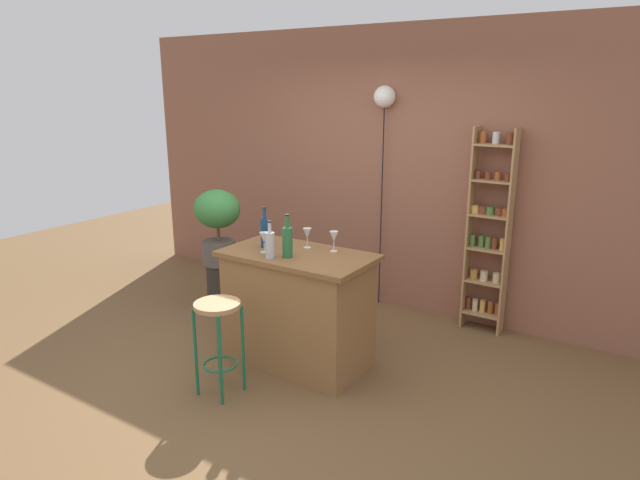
{
  "coord_description": "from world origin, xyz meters",
  "views": [
    {
      "loc": [
        2.46,
        -3.15,
        2.22
      ],
      "look_at": [
        0.05,
        0.55,
        1.0
      ],
      "focal_mm": 31.4,
      "sensor_mm": 36.0,
      "label": 1
    }
  ],
  "objects_px": {
    "bar_stool": "(218,327)",
    "plant_stool": "(221,287)",
    "bottle_soda_blue": "(265,232)",
    "bottle_olive_oil": "(288,241)",
    "wine_glass_right": "(334,237)",
    "pendant_globe_light": "(385,100)",
    "potted_plant": "(218,220)",
    "bottle_wine_red": "(270,244)",
    "wine_glass_center": "(307,234)",
    "wine_glass_left": "(264,238)",
    "spice_shelf": "(489,232)"
  },
  "relations": [
    {
      "from": "pendant_globe_light",
      "to": "bottle_soda_blue",
      "type": "bearing_deg",
      "value": -99.95
    },
    {
      "from": "potted_plant",
      "to": "bottle_wine_red",
      "type": "xyz_separation_m",
      "value": [
        1.23,
        -0.73,
        0.11
      ]
    },
    {
      "from": "pendant_globe_light",
      "to": "bottle_wine_red",
      "type": "bearing_deg",
      "value": -91.56
    },
    {
      "from": "spice_shelf",
      "to": "plant_stool",
      "type": "distance_m",
      "value": 2.68
    },
    {
      "from": "plant_stool",
      "to": "wine_glass_right",
      "type": "bearing_deg",
      "value": -11.11
    },
    {
      "from": "plant_stool",
      "to": "spice_shelf",
      "type": "bearing_deg",
      "value": 22.54
    },
    {
      "from": "wine_glass_left",
      "to": "wine_glass_center",
      "type": "relative_size",
      "value": 1.0
    },
    {
      "from": "bottle_soda_blue",
      "to": "bottle_olive_oil",
      "type": "xyz_separation_m",
      "value": [
        0.32,
        -0.12,
        0.0
      ]
    },
    {
      "from": "bar_stool",
      "to": "plant_stool",
      "type": "relative_size",
      "value": 1.46
    },
    {
      "from": "pendant_globe_light",
      "to": "bar_stool",
      "type": "bearing_deg",
      "value": -94.16
    },
    {
      "from": "spice_shelf",
      "to": "wine_glass_center",
      "type": "height_order",
      "value": "spice_shelf"
    },
    {
      "from": "wine_glass_left",
      "to": "wine_glass_center",
      "type": "height_order",
      "value": "same"
    },
    {
      "from": "plant_stool",
      "to": "bottle_wine_red",
      "type": "bearing_deg",
      "value": -30.71
    },
    {
      "from": "spice_shelf",
      "to": "bottle_wine_red",
      "type": "bearing_deg",
      "value": -124.05
    },
    {
      "from": "bar_stool",
      "to": "wine_glass_right",
      "type": "xyz_separation_m",
      "value": [
        0.43,
        0.91,
        0.53
      ]
    },
    {
      "from": "wine_glass_right",
      "to": "bottle_olive_oil",
      "type": "bearing_deg",
      "value": -122.94
    },
    {
      "from": "wine_glass_right",
      "to": "plant_stool",
      "type": "bearing_deg",
      "value": 168.89
    },
    {
      "from": "plant_stool",
      "to": "wine_glass_center",
      "type": "relative_size",
      "value": 3.0
    },
    {
      "from": "potted_plant",
      "to": "wine_glass_center",
      "type": "distance_m",
      "value": 1.35
    },
    {
      "from": "potted_plant",
      "to": "wine_glass_left",
      "type": "bearing_deg",
      "value": -30.0
    },
    {
      "from": "spice_shelf",
      "to": "wine_glass_right",
      "type": "distance_m",
      "value": 1.55
    },
    {
      "from": "plant_stool",
      "to": "pendant_globe_light",
      "type": "xyz_separation_m",
      "value": [
        1.27,
        1.04,
        1.84
      ]
    },
    {
      "from": "bar_stool",
      "to": "bottle_wine_red",
      "type": "relative_size",
      "value": 2.44
    },
    {
      "from": "potted_plant",
      "to": "wine_glass_right",
      "type": "bearing_deg",
      "value": -11.11
    },
    {
      "from": "bottle_olive_oil",
      "to": "plant_stool",
      "type": "bearing_deg",
      "value": 154.43
    },
    {
      "from": "bottle_wine_red",
      "to": "bottle_olive_oil",
      "type": "bearing_deg",
      "value": 45.12
    },
    {
      "from": "bar_stool",
      "to": "bottle_soda_blue",
      "type": "xyz_separation_m",
      "value": [
        -0.11,
        0.7,
        0.54
      ]
    },
    {
      "from": "potted_plant",
      "to": "bar_stool",
      "type": "bearing_deg",
      "value": -47.46
    },
    {
      "from": "plant_stool",
      "to": "wine_glass_right",
      "type": "distance_m",
      "value": 1.76
    },
    {
      "from": "spice_shelf",
      "to": "bottle_wine_red",
      "type": "xyz_separation_m",
      "value": [
        -1.16,
        -1.72,
        0.11
      ]
    },
    {
      "from": "potted_plant",
      "to": "pendant_globe_light",
      "type": "distance_m",
      "value": 2.0
    },
    {
      "from": "plant_stool",
      "to": "pendant_globe_light",
      "type": "height_order",
      "value": "pendant_globe_light"
    },
    {
      "from": "potted_plant",
      "to": "bottle_wine_red",
      "type": "distance_m",
      "value": 1.43
    },
    {
      "from": "bar_stool",
      "to": "wine_glass_left",
      "type": "bearing_deg",
      "value": 92.02
    },
    {
      "from": "potted_plant",
      "to": "wine_glass_right",
      "type": "xyz_separation_m",
      "value": [
        1.53,
        -0.3,
        0.12
      ]
    },
    {
      "from": "plant_stool",
      "to": "pendant_globe_light",
      "type": "distance_m",
      "value": 2.47
    },
    {
      "from": "bottle_wine_red",
      "to": "wine_glass_center",
      "type": "xyz_separation_m",
      "value": [
        0.07,
        0.4,
        0.01
      ]
    },
    {
      "from": "potted_plant",
      "to": "bottle_wine_red",
      "type": "bearing_deg",
      "value": -30.71
    },
    {
      "from": "spice_shelf",
      "to": "potted_plant",
      "type": "xyz_separation_m",
      "value": [
        -2.39,
        -0.99,
        0.01
      ]
    },
    {
      "from": "bar_stool",
      "to": "wine_glass_center",
      "type": "height_order",
      "value": "wine_glass_center"
    },
    {
      "from": "bar_stool",
      "to": "plant_stool",
      "type": "bearing_deg",
      "value": 132.54
    },
    {
      "from": "bar_stool",
      "to": "plant_stool",
      "type": "xyz_separation_m",
      "value": [
        -1.11,
        1.21,
        -0.29
      ]
    },
    {
      "from": "wine_glass_right",
      "to": "pendant_globe_light",
      "type": "distance_m",
      "value": 1.71
    },
    {
      "from": "spice_shelf",
      "to": "wine_glass_left",
      "type": "xyz_separation_m",
      "value": [
        -1.3,
        -1.62,
        0.12
      ]
    },
    {
      "from": "potted_plant",
      "to": "wine_glass_right",
      "type": "relative_size",
      "value": 4.61
    },
    {
      "from": "bottle_olive_oil",
      "to": "bottle_wine_red",
      "type": "distance_m",
      "value": 0.14
    },
    {
      "from": "bar_stool",
      "to": "wine_glass_center",
      "type": "distance_m",
      "value": 1.04
    },
    {
      "from": "bar_stool",
      "to": "bottle_olive_oil",
      "type": "height_order",
      "value": "bottle_olive_oil"
    },
    {
      "from": "wine_glass_center",
      "to": "bottle_soda_blue",
      "type": "bearing_deg",
      "value": -149.43
    },
    {
      "from": "bottle_olive_oil",
      "to": "pendant_globe_light",
      "type": "relative_size",
      "value": 0.15
    }
  ]
}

